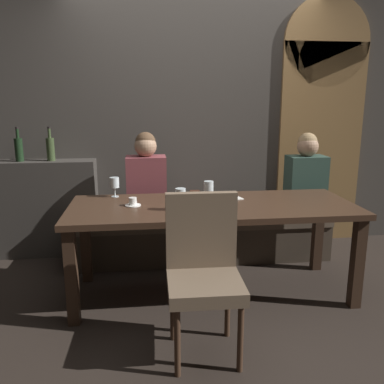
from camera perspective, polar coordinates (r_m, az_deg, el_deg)
ground at (r=3.39m, az=2.79°, el=-13.93°), size 9.00×9.00×0.00m
back_wall_tiled at (r=4.23m, az=0.24°, el=12.56°), size 6.00×0.12×3.00m
arched_door at (r=4.53m, az=17.84°, el=10.27°), size 0.90×0.05×2.55m
back_counter at (r=4.28m, az=-20.53°, el=-2.15°), size 1.10×0.28×0.95m
dining_table at (r=3.15m, az=2.92°, el=-3.29°), size 2.20×0.84×0.74m
banquette_bench at (r=3.94m, az=1.14°, el=-6.36°), size 2.50×0.44×0.45m
chair_near_side at (r=2.48m, az=1.60°, el=-10.17°), size 0.45×0.45×0.98m
diner_redhead at (r=3.73m, az=-6.46°, el=1.97°), size 0.36×0.24×0.80m
diner_bearded at (r=4.03m, az=15.77°, el=2.24°), size 0.36×0.24×0.77m
wine_bottle_dark_red at (r=4.20m, az=-23.25°, el=5.63°), size 0.08×0.08×0.33m
wine_bottle_pale_label at (r=4.13m, az=-19.34°, el=5.84°), size 0.08×0.08×0.33m
wine_glass_near_right at (r=2.93m, az=-1.64°, el=-0.40°), size 0.08×0.08×0.16m
wine_glass_far_right at (r=3.40m, az=-10.89°, el=1.25°), size 0.08×0.08×0.16m
wine_glass_center_back at (r=3.19m, az=2.37°, el=0.63°), size 0.08×0.08×0.16m
espresso_cup at (r=3.11m, az=-8.35°, el=-1.47°), size 0.12×0.12×0.06m
dessert_plate at (r=3.36m, az=0.30°, el=-0.42°), size 0.19×0.19×0.05m
fork_on_table at (r=3.37m, az=2.62°, el=-0.58°), size 0.04×0.17×0.01m
folded_napkin at (r=3.31m, az=6.07°, el=-0.90°), size 0.13×0.13×0.01m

